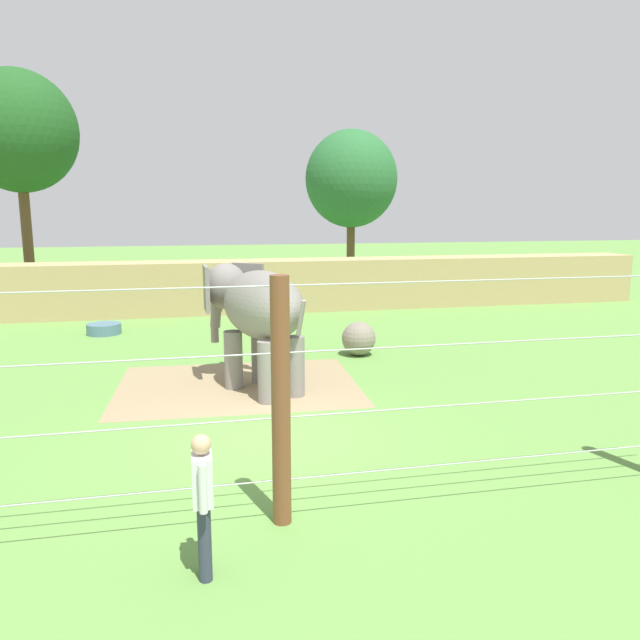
% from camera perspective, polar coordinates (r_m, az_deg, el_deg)
% --- Properties ---
extents(ground_plane, '(120.00, 120.00, 0.00)m').
position_cam_1_polar(ground_plane, '(11.35, -5.24, -10.64)').
color(ground_plane, '#609342').
extents(dirt_patch, '(5.71, 4.49, 0.01)m').
position_cam_1_polar(dirt_patch, '(14.42, -7.67, -6.08)').
color(dirt_patch, '#937F5B').
rests_on(dirt_patch, ground).
extents(embankment_wall, '(36.00, 1.80, 2.04)m').
position_cam_1_polar(embankment_wall, '(24.49, -9.28, 3.09)').
color(embankment_wall, tan).
rests_on(embankment_wall, ground).
extents(elephant, '(2.55, 3.46, 2.80)m').
position_cam_1_polar(elephant, '(13.69, -6.06, 1.02)').
color(elephant, gray).
rests_on(elephant, ground).
extents(enrichment_ball, '(0.95, 0.95, 0.95)m').
position_cam_1_polar(enrichment_ball, '(17.11, 3.64, -1.76)').
color(enrichment_ball, gray).
rests_on(enrichment_ball, ground).
extents(cable_fence, '(12.55, 0.24, 3.26)m').
position_cam_1_polar(cable_fence, '(7.83, -2.89, -7.66)').
color(cable_fence, brown).
rests_on(cable_fence, ground).
extents(zookeeper, '(0.22, 0.58, 1.67)m').
position_cam_1_polar(zookeeper, '(7.08, -10.89, -16.14)').
color(zookeeper, '#33384C').
rests_on(zookeeper, ground).
extents(water_tub, '(1.10, 1.10, 0.35)m').
position_cam_1_polar(water_tub, '(21.25, -19.56, -0.76)').
color(water_tub, slate).
rests_on(water_tub, ground).
extents(tree_far_left, '(4.89, 4.89, 9.88)m').
position_cam_1_polar(tree_far_left, '(29.95, -26.39, 15.48)').
color(tree_far_left, brown).
rests_on(tree_far_left, ground).
extents(tree_left_of_centre, '(4.86, 4.86, 8.18)m').
position_cam_1_polar(tree_left_of_centre, '(33.14, 2.95, 13.02)').
color(tree_left_of_centre, brown).
rests_on(tree_left_of_centre, ground).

